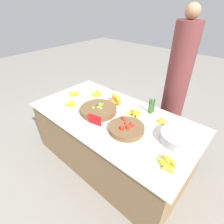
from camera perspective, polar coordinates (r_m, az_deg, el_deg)
ground_plane at (r=2.38m, az=0.00°, el=-14.66°), size 12.00×12.00×0.00m
market_table at (r=2.15m, az=0.00°, el=-8.63°), size 1.89×0.99×0.67m
lime_bowl at (r=2.00m, az=-4.40°, el=0.78°), size 0.42×0.42×0.10m
tomato_basket at (r=1.72m, az=4.77°, el=-5.28°), size 0.35×0.35×0.10m
orange_pile at (r=2.15m, az=1.41°, el=4.01°), size 0.18×0.19×0.13m
metal_bowl at (r=1.70m, az=21.09°, el=-7.67°), size 0.34×0.34×0.09m
price_sign at (r=1.78m, az=-5.62°, el=-2.56°), size 0.15×0.04×0.12m
veg_bundle at (r=2.00m, az=12.82°, el=1.92°), size 0.07×0.06×0.17m
banana_bunch_middle_right at (r=2.41m, az=-12.00°, el=5.88°), size 0.18×0.17×0.05m
banana_bunch_front_right at (r=1.90m, az=16.41°, el=-3.10°), size 0.16×0.14×0.03m
banana_bunch_front_center at (r=2.17m, az=-13.08°, el=2.58°), size 0.17×0.17×0.05m
banana_bunch_front_left at (r=2.36m, az=-4.81°, el=5.97°), size 0.16×0.17×0.06m
banana_bunch_back_center at (r=1.97m, az=7.55°, el=-0.32°), size 0.17×0.18×0.06m
banana_bunch_middle_left at (r=1.48m, az=17.58°, el=-15.68°), size 0.18×0.16×0.05m
vendor_person at (r=2.41m, az=20.22°, el=7.78°), size 0.29×0.29×1.74m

